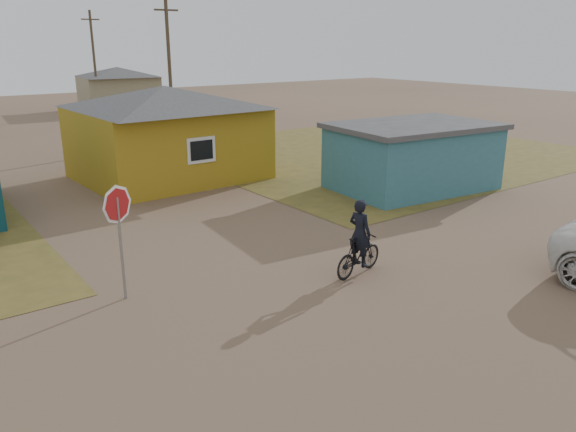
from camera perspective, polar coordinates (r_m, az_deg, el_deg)
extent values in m
plane|color=brown|center=(12.48, 5.38, -9.67)|extent=(120.00, 120.00, 0.00)
cube|color=brown|center=(30.74, 8.86, 6.52)|extent=(20.00, 18.00, 0.00)
cube|color=#A78319|center=(24.72, -12.11, 7.26)|extent=(7.21, 6.24, 3.00)
pyramid|color=#3D3D40|center=(24.47, -12.40, 11.76)|extent=(7.72, 6.76, 0.90)
cube|color=silver|center=(22.01, -8.81, 6.64)|extent=(1.20, 0.06, 1.00)
cube|color=black|center=(21.99, -8.77, 6.63)|extent=(0.95, 0.04, 0.75)
cube|color=teal|center=(22.93, 12.50, 5.71)|extent=(6.39, 4.61, 2.40)
cube|color=#3D3D40|center=(22.71, 12.72, 8.92)|extent=(6.71, 4.93, 0.20)
cube|color=gray|center=(51.48, -16.78, 11.85)|extent=(6.41, 5.50, 2.80)
pyramid|color=#3D3D40|center=(51.36, -16.96, 13.85)|extent=(6.95, 6.05, 0.80)
cylinder|color=#4D3E2E|center=(33.35, -11.91, 14.11)|extent=(0.20, 0.20, 8.00)
cube|color=#4D3E2E|center=(33.35, -12.28, 19.77)|extent=(1.40, 0.10, 0.10)
cylinder|color=#4D3E2E|center=(48.63, -19.05, 14.45)|extent=(0.20, 0.20, 8.00)
cube|color=#4D3E2E|center=(48.63, -19.45, 18.32)|extent=(1.40, 0.10, 0.10)
cylinder|color=gray|center=(13.11, -16.57, -3.25)|extent=(0.07, 0.07, 2.41)
imported|color=black|center=(14.24, 7.21, -3.93)|extent=(1.80, 0.78, 1.04)
imported|color=black|center=(14.04, 7.30, -1.71)|extent=(0.51, 0.69, 1.71)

